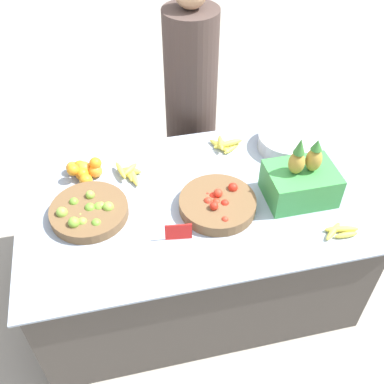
{
  "coord_description": "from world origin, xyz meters",
  "views": [
    {
      "loc": [
        -0.37,
        -1.62,
        2.37
      ],
      "look_at": [
        0.0,
        0.0,
        0.76
      ],
      "focal_mm": 42.0,
      "sensor_mm": 36.0,
      "label": 1
    }
  ],
  "objects_px": {
    "lime_bowl": "(89,212)",
    "produce_crate": "(301,181)",
    "metal_bowl": "(288,142)",
    "price_sign": "(178,232)",
    "tomato_basket": "(218,204)",
    "vendor_person": "(191,107)"
  },
  "relations": [
    {
      "from": "lime_bowl",
      "to": "tomato_basket",
      "type": "relative_size",
      "value": 1.0
    },
    {
      "from": "vendor_person",
      "to": "produce_crate",
      "type": "bearing_deg",
      "value": -69.08
    },
    {
      "from": "tomato_basket",
      "to": "price_sign",
      "type": "relative_size",
      "value": 3.07
    },
    {
      "from": "lime_bowl",
      "to": "produce_crate",
      "type": "height_order",
      "value": "produce_crate"
    },
    {
      "from": "metal_bowl",
      "to": "produce_crate",
      "type": "distance_m",
      "value": 0.41
    },
    {
      "from": "lime_bowl",
      "to": "produce_crate",
      "type": "distance_m",
      "value": 1.08
    },
    {
      "from": "metal_bowl",
      "to": "price_sign",
      "type": "distance_m",
      "value": 0.94
    },
    {
      "from": "produce_crate",
      "to": "vendor_person",
      "type": "bearing_deg",
      "value": 110.92
    },
    {
      "from": "metal_bowl",
      "to": "price_sign",
      "type": "height_order",
      "value": "price_sign"
    },
    {
      "from": "tomato_basket",
      "to": "produce_crate",
      "type": "height_order",
      "value": "produce_crate"
    },
    {
      "from": "tomato_basket",
      "to": "vendor_person",
      "type": "height_order",
      "value": "vendor_person"
    },
    {
      "from": "lime_bowl",
      "to": "produce_crate",
      "type": "bearing_deg",
      "value": -5.1
    },
    {
      "from": "metal_bowl",
      "to": "vendor_person",
      "type": "height_order",
      "value": "vendor_person"
    },
    {
      "from": "lime_bowl",
      "to": "tomato_basket",
      "type": "height_order",
      "value": "tomato_basket"
    },
    {
      "from": "tomato_basket",
      "to": "produce_crate",
      "type": "relative_size",
      "value": 1.02
    },
    {
      "from": "tomato_basket",
      "to": "vendor_person",
      "type": "distance_m",
      "value": 0.94
    },
    {
      "from": "produce_crate",
      "to": "vendor_person",
      "type": "xyz_separation_m",
      "value": [
        -0.36,
        0.95,
        -0.11
      ]
    },
    {
      "from": "vendor_person",
      "to": "price_sign",
      "type": "bearing_deg",
      "value": -105.61
    },
    {
      "from": "tomato_basket",
      "to": "metal_bowl",
      "type": "height_order",
      "value": "tomato_basket"
    },
    {
      "from": "lime_bowl",
      "to": "vendor_person",
      "type": "xyz_separation_m",
      "value": [
        0.71,
        0.85,
        -0.03
      ]
    },
    {
      "from": "produce_crate",
      "to": "tomato_basket",
      "type": "bearing_deg",
      "value": 179.16
    },
    {
      "from": "produce_crate",
      "to": "price_sign",
      "type": "bearing_deg",
      "value": -167.42
    }
  ]
}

